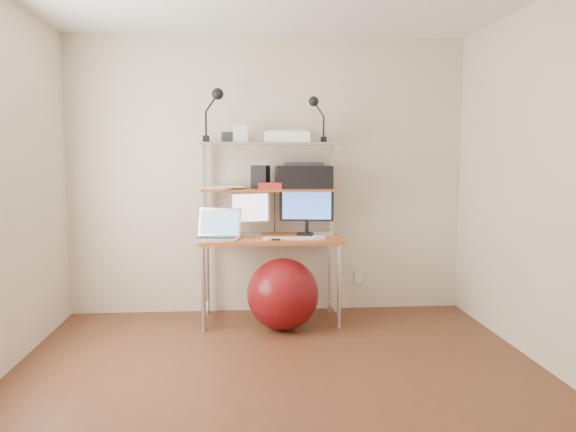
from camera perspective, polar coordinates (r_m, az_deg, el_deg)
name	(u,v)px	position (r m, az deg, el deg)	size (l,w,h in m)	color
room	(282,187)	(3.35, -0.65, 3.00)	(3.60, 3.60, 3.60)	brown
computer_desk	(270,211)	(4.87, -1.85, 0.48)	(1.20, 0.60, 1.57)	#AE5721
wall_outlet	(359,277)	(5.36, 7.20, -6.16)	(0.08, 0.01, 0.12)	silver
monitor_silver	(250,211)	(4.94, -3.83, 0.54)	(0.35, 0.18, 0.41)	#A6A5AA
monitor_black	(307,208)	(4.97, 1.89, 0.86)	(0.48, 0.16, 0.48)	black
laptop	(218,232)	(4.75, -7.09, -1.67)	(0.42, 0.37, 0.32)	silver
keyboard	(288,238)	(4.72, -0.02, -2.26)	(0.42, 0.12, 0.01)	silver
mouse	(319,237)	(4.71, 3.15, -2.19)	(0.10, 0.06, 0.03)	silver
mac_mini	(322,232)	(5.00, 3.46, -1.68)	(0.18, 0.18, 0.03)	silver
phone	(275,239)	(4.69, -1.30, -2.31)	(0.07, 0.14, 0.01)	black
printer	(303,176)	(4.94, 1.58, 4.08)	(0.48, 0.33, 0.23)	black
nas_cube	(261,177)	(4.94, -2.81, 4.00)	(0.14, 0.14, 0.20)	black
red_box	(270,186)	(4.82, -1.83, 3.08)	(0.20, 0.13, 0.06)	red
scanner	(290,137)	(4.92, 0.24, 8.07)	(0.46, 0.37, 0.11)	silver
box_white	(240,134)	(4.89, -4.86, 8.32)	(0.12, 0.10, 0.14)	silver
box_grey	(227,137)	(4.97, -6.18, 7.95)	(0.09, 0.09, 0.09)	#2B2B2D
clip_lamp_left	(215,103)	(4.87, -7.41, 11.34)	(0.18, 0.10, 0.45)	black
clip_lamp_right	(316,109)	(4.88, 2.85, 10.82)	(0.16, 0.09, 0.39)	black
exercise_ball	(283,294)	(4.68, -0.53, -7.94)	(0.59, 0.59, 0.59)	maroon
paper_stack	(226,187)	(4.92, -6.35, 2.92)	(0.41, 0.41, 0.02)	white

